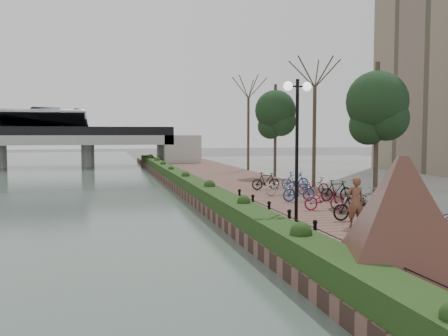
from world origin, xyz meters
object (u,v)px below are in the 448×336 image
object	(u,v)px
motorcycle	(390,231)
pedestrian	(355,202)
granite_monument	(401,217)
lamppost	(297,121)

from	to	relation	value
motorcycle	pedestrian	xyz separation A→B (m)	(0.72, 3.27, 0.34)
granite_monument	lamppost	size ratio (longest dim) A/B	0.96
granite_monument	motorcycle	size ratio (longest dim) A/B	2.88
granite_monument	motorcycle	xyz separation A→B (m)	(1.32, 2.54, -0.85)
granite_monument	lamppost	distance (m)	7.10
motorcycle	pedestrian	distance (m)	3.36
lamppost	pedestrian	world-z (taller)	lamppost
granite_monument	pedestrian	distance (m)	6.18
lamppost	pedestrian	size ratio (longest dim) A/B	2.93
pedestrian	granite_monument	bearing A→B (deg)	78.50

